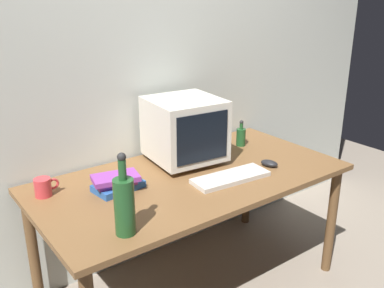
# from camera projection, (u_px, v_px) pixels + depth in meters

# --- Properties ---
(ground_plane) EXTENTS (6.00, 6.00, 0.00)m
(ground_plane) POSITION_uv_depth(u_px,v_px,m) (192.00, 286.00, 2.54)
(ground_plane) COLOR gray
(back_wall) EXTENTS (4.00, 0.08, 2.50)m
(back_wall) POSITION_uv_depth(u_px,v_px,m) (142.00, 63.00, 2.48)
(back_wall) COLOR beige
(back_wall) RESTS_ON ground
(desk) EXTENTS (1.67, 0.85, 0.71)m
(desk) POSITION_uv_depth(u_px,v_px,m) (192.00, 188.00, 2.33)
(desk) COLOR brown
(desk) RESTS_ON ground
(crt_monitor) EXTENTS (0.42, 0.42, 0.37)m
(crt_monitor) POSITION_uv_depth(u_px,v_px,m) (185.00, 130.00, 2.43)
(crt_monitor) COLOR beige
(crt_monitor) RESTS_ON desk
(keyboard) EXTENTS (0.43, 0.19, 0.02)m
(keyboard) POSITION_uv_depth(u_px,v_px,m) (231.00, 177.00, 2.25)
(keyboard) COLOR beige
(keyboard) RESTS_ON desk
(computer_mouse) EXTENTS (0.09, 0.11, 0.04)m
(computer_mouse) POSITION_uv_depth(u_px,v_px,m) (269.00, 163.00, 2.41)
(computer_mouse) COLOR black
(computer_mouse) RESTS_ON desk
(bottle_tall) EXTENTS (0.08, 0.08, 0.35)m
(bottle_tall) POSITION_uv_depth(u_px,v_px,m) (124.00, 204.00, 1.72)
(bottle_tall) COLOR #1E4C23
(bottle_tall) RESTS_ON desk
(bottle_short) EXTENTS (0.06, 0.06, 0.17)m
(bottle_short) POSITION_uv_depth(u_px,v_px,m) (241.00, 136.00, 2.72)
(bottle_short) COLOR #1E4C23
(bottle_short) RESTS_ON desk
(book_stack) EXTENTS (0.27, 0.19, 0.08)m
(book_stack) POSITION_uv_depth(u_px,v_px,m) (117.00, 183.00, 2.12)
(book_stack) COLOR #28569E
(book_stack) RESTS_ON desk
(mug) EXTENTS (0.12, 0.08, 0.09)m
(mug) POSITION_uv_depth(u_px,v_px,m) (43.00, 187.00, 2.06)
(mug) COLOR #CC383D
(mug) RESTS_ON desk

